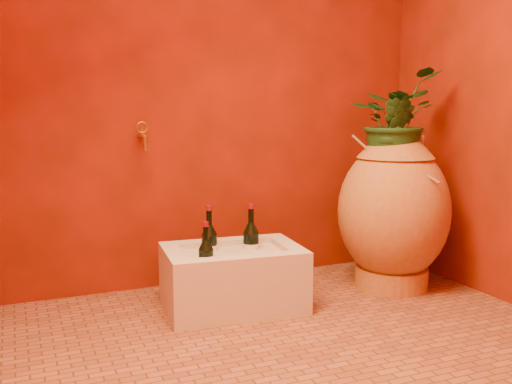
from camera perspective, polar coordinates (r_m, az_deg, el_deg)
name	(u,v)px	position (r m, az deg, el deg)	size (l,w,h in m)	color
floor	(296,342)	(2.56, 3.97, -14.73)	(2.50, 2.50, 0.00)	#965231
wall_back	(217,64)	(3.29, -3.93, 12.67)	(2.50, 0.02, 2.50)	#4F1A04
amphora	(394,210)	(3.26, 13.59, -1.80)	(0.75, 0.75, 0.88)	#BC7A35
stone_basin	(233,279)	(2.91, -2.33, -8.67)	(0.72, 0.52, 0.31)	beige
wine_bottle_a	(206,262)	(2.73, -5.01, -6.99)	(0.07, 0.07, 0.30)	black
wine_bottle_b	(251,246)	(2.95, -0.50, -5.45)	(0.08, 0.08, 0.35)	black
wine_bottle_c	(209,248)	(2.93, -4.68, -5.60)	(0.08, 0.08, 0.34)	black
wall_tap	(143,135)	(3.09, -11.26, 5.66)	(0.07, 0.14, 0.15)	#B08A28
plant_main	(394,119)	(3.24, 13.63, 7.07)	(0.49, 0.42, 0.54)	#174119
plant_side	(394,132)	(3.14, 13.63, 5.82)	(0.20, 0.16, 0.37)	#174119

